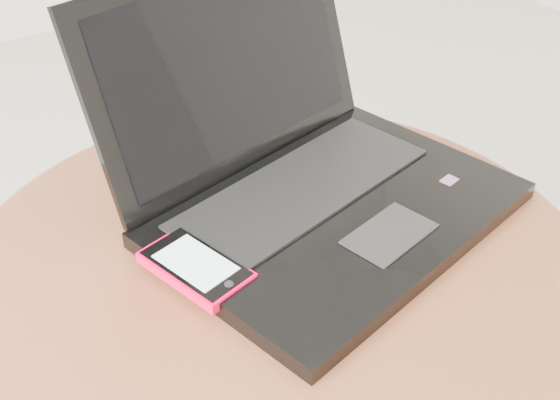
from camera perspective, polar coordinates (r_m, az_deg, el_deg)
table at (r=0.85m, az=-0.25°, el=-10.82°), size 0.70×0.70×0.56m
laptop at (r=0.82m, az=2.03°, el=2.37°), size 0.46×0.43×0.25m
phone_black at (r=0.78m, az=-6.92°, el=-4.01°), size 0.10×0.14×0.01m
phone_pink at (r=0.74m, az=-6.69°, el=-5.33°), size 0.09×0.13×0.01m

